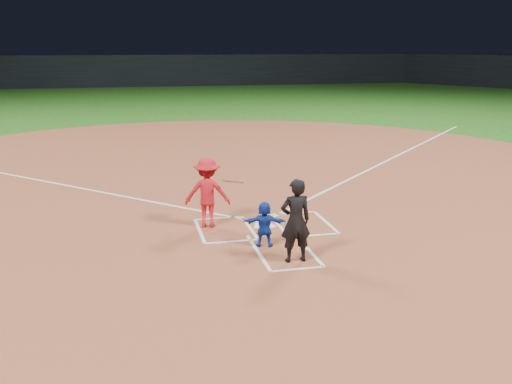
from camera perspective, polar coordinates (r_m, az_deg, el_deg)
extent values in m
plane|color=#1D5515|center=(13.96, 0.84, -3.50)|extent=(120.00, 120.00, 0.00)
cylinder|color=brown|center=(19.63, -3.31, 1.85)|extent=(28.00, 28.00, 0.01)
cube|color=black|center=(61.03, -10.11, 11.86)|extent=(80.00, 1.20, 3.20)
cylinder|color=white|center=(13.96, 0.84, -3.42)|extent=(0.60, 0.60, 0.02)
imported|color=#1332A0|center=(12.47, 0.85, -3.23)|extent=(0.99, 0.50, 1.02)
imported|color=black|center=(11.54, 3.98, -2.88)|extent=(0.65, 0.44, 1.74)
cube|color=white|center=(14.63, -3.75, -2.61)|extent=(1.22, 0.08, 0.01)
cube|color=white|center=(12.92, -2.44, -4.97)|extent=(1.22, 0.08, 0.01)
cube|color=white|center=(13.88, -0.65, -3.55)|extent=(0.08, 1.83, 0.01)
cube|color=white|center=(13.69, -5.66, -3.88)|extent=(0.08, 1.83, 0.01)
cube|color=white|center=(15.05, 3.64, -2.12)|extent=(1.22, 0.08, 0.01)
cube|color=white|center=(13.39, 5.86, -4.32)|extent=(1.22, 0.08, 0.01)
cube|color=white|center=(14.05, 2.31, -3.33)|extent=(0.08, 1.83, 0.01)
cube|color=white|center=(14.40, 7.00, -2.98)|extent=(0.08, 1.83, 0.01)
cube|color=white|center=(12.28, 0.21, -6.02)|extent=(0.08, 2.20, 0.01)
cube|color=white|center=(12.56, 5.13, -5.60)|extent=(0.08, 2.20, 0.01)
cube|color=white|center=(11.42, 4.19, -7.69)|extent=(1.10, 0.08, 0.01)
cube|color=white|center=(23.10, 13.68, 3.42)|extent=(14.21, 14.21, 0.01)
cube|color=white|center=(21.08, -23.28, 1.58)|extent=(14.21, 14.21, 0.01)
imported|color=red|center=(13.78, -4.88, -0.07)|extent=(1.20, 0.84, 1.69)
cylinder|color=brown|center=(13.66, -2.33, 1.09)|extent=(0.64, 0.64, 0.28)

